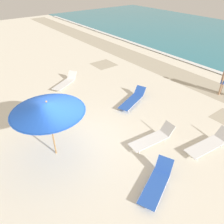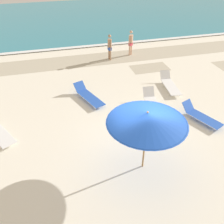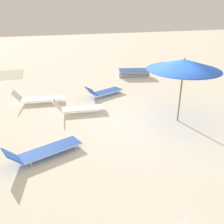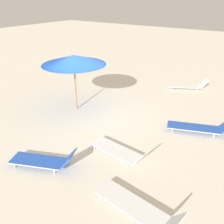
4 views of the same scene
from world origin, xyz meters
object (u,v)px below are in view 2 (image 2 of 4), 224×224
at_px(beach_umbrella, 147,118).
at_px(sun_lounger_near_water_right, 89,96).
at_px(beachgoer_wading_adult, 110,46).
at_px(sun_lounger_beside_umbrella, 153,103).
at_px(sun_lounger_under_umbrella, 170,84).
at_px(sun_lounger_near_water_left, 201,116).
at_px(beachgoer_shoreline_child, 131,41).

height_order(beach_umbrella, sun_lounger_near_water_right, beach_umbrella).
bearing_deg(beachgoer_wading_adult, sun_lounger_beside_umbrella, -6.94).
bearing_deg(beachgoer_wading_adult, sun_lounger_under_umbrella, 13.19).
bearing_deg(beachgoer_wading_adult, sun_lounger_near_water_left, 3.91).
relative_size(sun_lounger_under_umbrella, beachgoer_shoreline_child, 1.29).
xyz_separation_m(beach_umbrella, beachgoer_shoreline_child, (2.99, 10.44, -1.21)).
distance_m(beach_umbrella, sun_lounger_beside_umbrella, 4.55).
height_order(sun_lounger_near_water_right, beachgoer_shoreline_child, beachgoer_shoreline_child).
height_order(sun_lounger_under_umbrella, sun_lounger_beside_umbrella, sun_lounger_beside_umbrella).
distance_m(sun_lounger_near_water_right, beachgoer_wading_adult, 5.43).
xyz_separation_m(sun_lounger_under_umbrella, sun_lounger_beside_umbrella, (-1.67, -1.59, 0.00)).
relative_size(sun_lounger_beside_umbrella, beachgoer_shoreline_child, 1.22).
distance_m(sun_lounger_near_water_right, beachgoer_shoreline_child, 6.72).
bearing_deg(sun_lounger_near_water_right, sun_lounger_near_water_left, -54.44).
bearing_deg(sun_lounger_near_water_left, beachgoer_wading_adult, 82.68).
xyz_separation_m(beach_umbrella, beachgoer_wading_adult, (1.32, 9.96, -1.21)).
bearing_deg(sun_lounger_near_water_left, sun_lounger_near_water_right, 122.89).
bearing_deg(sun_lounger_near_water_left, sun_lounger_under_umbrella, 67.18).
bearing_deg(beach_umbrella, beachgoer_shoreline_child, 74.03).
relative_size(sun_lounger_under_umbrella, sun_lounger_beside_umbrella, 1.05).
xyz_separation_m(beach_umbrella, sun_lounger_near_water_right, (-1.07, 5.14, -2.00)).
xyz_separation_m(sun_lounger_under_umbrella, sun_lounger_near_water_right, (-4.65, -0.06, -0.00)).
bearing_deg(sun_lounger_near_water_right, sun_lounger_beside_umbrella, -47.97).
bearing_deg(sun_lounger_near_water_right, beachgoer_wading_adult, 42.78).
height_order(beach_umbrella, sun_lounger_under_umbrella, beach_umbrella).
xyz_separation_m(sun_lounger_beside_umbrella, beachgoer_wading_adult, (-0.59, 6.35, 0.78)).
bearing_deg(beachgoer_shoreline_child, beachgoer_wading_adult, -18.00).
xyz_separation_m(sun_lounger_beside_umbrella, beachgoer_shoreline_child, (1.07, 6.82, 0.78)).
relative_size(sun_lounger_near_water_right, beachgoer_shoreline_child, 1.32).
relative_size(beach_umbrella, beachgoer_wading_adult, 1.52).
height_order(sun_lounger_under_umbrella, sun_lounger_near_water_left, sun_lounger_under_umbrella).
relative_size(beach_umbrella, sun_lounger_under_umbrella, 1.18).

